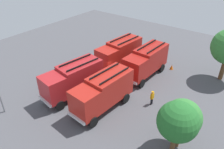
# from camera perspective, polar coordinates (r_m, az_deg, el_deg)

# --- Properties ---
(ground_plane) EXTENTS (49.33, 49.33, 0.00)m
(ground_plane) POSITION_cam_1_polar(r_m,az_deg,el_deg) (27.01, -0.00, -2.53)
(ground_plane) COLOR #4C4C51
(fire_truck_0) EXTENTS (7.41, 3.34, 3.88)m
(fire_truck_0) POSITION_cam_1_polar(r_m,az_deg,el_deg) (29.93, 1.94, 5.82)
(fire_truck_0) COLOR #AB1E16
(fire_truck_0) RESTS_ON ground
(fire_truck_1) EXTENTS (7.48, 3.61, 3.88)m
(fire_truck_1) POSITION_cam_1_polar(r_m,az_deg,el_deg) (24.47, -10.27, -1.06)
(fire_truck_1) COLOR #AC2023
(fire_truck_1) RESTS_ON ground
(fire_truck_2) EXTENTS (7.32, 3.05, 3.88)m
(fire_truck_2) POSITION_cam_1_polar(r_m,az_deg,el_deg) (28.08, 8.94, 3.60)
(fire_truck_2) COLOR #A41A14
(fire_truck_2) RESTS_ON ground
(fire_truck_3) EXTENTS (7.37, 3.22, 3.88)m
(fire_truck_3) POSITION_cam_1_polar(r_m,az_deg,el_deg) (22.15, -2.40, -4.37)
(fire_truck_3) COLOR #AD2017
(fire_truck_3) RESTS_ON ground
(firefighter_0) EXTENTS (0.43, 0.27, 1.65)m
(firefighter_0) POSITION_cam_1_polar(r_m,az_deg,el_deg) (23.71, 10.50, -5.91)
(firefighter_0) COLOR black
(firefighter_0) RESTS_ON ground
(firefighter_1) EXTENTS (0.44, 0.28, 1.73)m
(firefighter_1) POSITION_cam_1_polar(r_m,az_deg,el_deg) (32.69, 8.78, 5.48)
(firefighter_1) COLOR black
(firefighter_1) RESTS_ON ground
(tree_1) EXTENTS (3.08, 3.08, 4.77)m
(tree_1) POSITION_cam_1_polar(r_m,az_deg,el_deg) (18.39, 18.00, -10.79)
(tree_1) COLOR brown
(tree_1) RESTS_ON ground
(tree_2) EXTENTS (3.26, 3.26, 5.05)m
(tree_2) POSITION_cam_1_polar(r_m,az_deg,el_deg) (17.66, 16.90, -11.80)
(tree_2) COLOR brown
(tree_2) RESTS_ON ground
(traffic_cone_0) EXTENTS (0.46, 0.46, 0.66)m
(traffic_cone_0) POSITION_cam_1_polar(r_m,az_deg,el_deg) (31.10, 15.41, 1.89)
(traffic_cone_0) COLOR #F2600C
(traffic_cone_0) RESTS_ON ground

